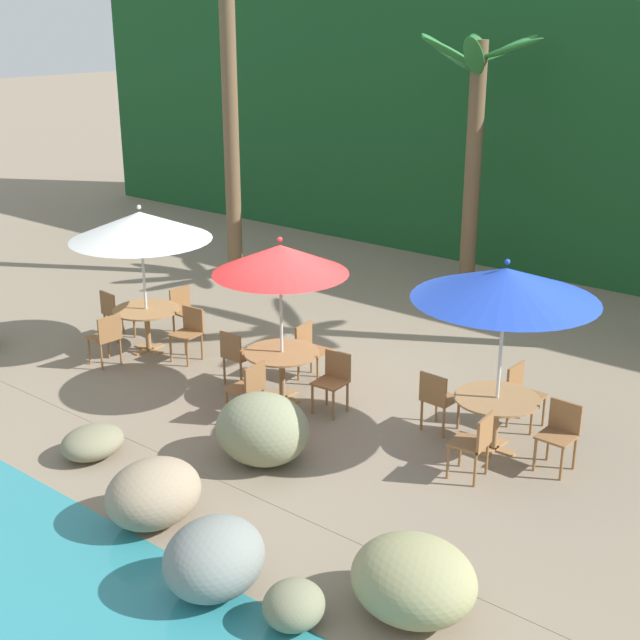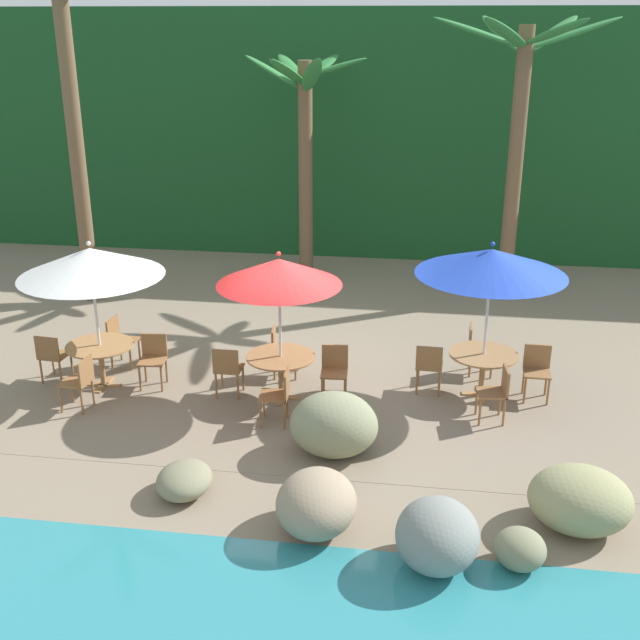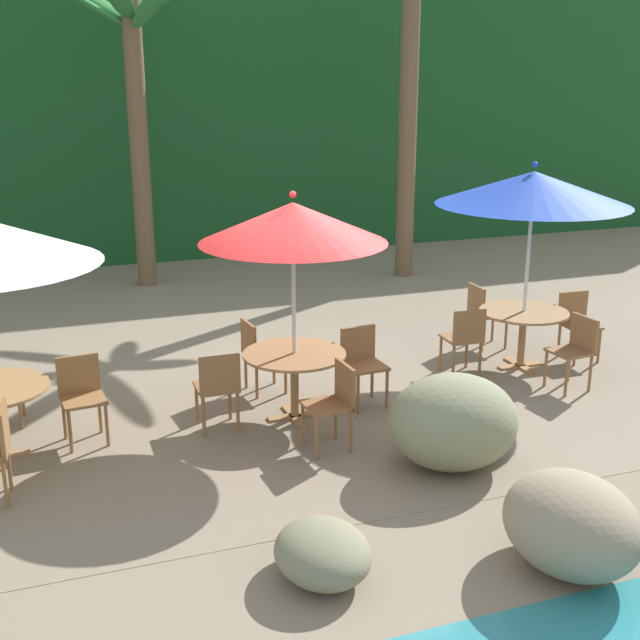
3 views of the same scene
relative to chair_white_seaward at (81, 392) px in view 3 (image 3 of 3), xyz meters
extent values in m
plane|color=gray|center=(2.59, 0.12, -0.51)|extent=(120.00, 120.00, 0.00)
cube|color=gray|center=(2.59, 0.12, -0.51)|extent=(18.00, 5.20, 0.01)
cube|color=#194C23|center=(2.59, 9.12, 2.49)|extent=(28.00, 2.40, 6.00)
ellipsoid|color=gray|center=(3.24, -1.77, -0.07)|extent=(1.24, 1.11, 0.89)
ellipsoid|color=gray|center=(1.46, -3.06, -0.31)|extent=(0.71, 0.85, 0.40)
ellipsoid|color=gray|center=(3.25, -3.57, -0.15)|extent=(0.96, 1.13, 0.73)
cylinder|color=olive|center=(0.20, -0.25, -0.29)|extent=(0.04, 0.04, 0.45)
cylinder|color=olive|center=(-0.15, -0.29, -0.29)|extent=(0.04, 0.04, 0.45)
cylinder|color=olive|center=(0.17, 0.10, -0.29)|extent=(0.04, 0.04, 0.45)
cylinder|color=olive|center=(-0.19, 0.07, -0.29)|extent=(0.04, 0.04, 0.45)
cube|color=olive|center=(0.01, -0.09, -0.05)|extent=(0.46, 0.46, 0.03)
cube|color=olive|center=(-0.01, 0.11, 0.15)|extent=(0.42, 0.08, 0.42)
cylinder|color=olive|center=(-0.58, 0.84, -0.29)|extent=(0.04, 0.04, 0.45)
cylinder|color=olive|center=(-0.61, 0.48, -0.29)|extent=(0.04, 0.04, 0.45)
cube|color=olive|center=(-0.77, 0.67, -0.05)|extent=(0.45, 0.45, 0.03)
cylinder|color=olive|center=(-0.74, -1.21, -0.29)|extent=(0.04, 0.04, 0.45)
cylinder|color=olive|center=(-0.71, -0.86, -0.29)|extent=(0.04, 0.04, 0.45)
cube|color=olive|center=(-0.70, -1.04, 0.15)|extent=(0.07, 0.42, 0.42)
cylinder|color=silver|center=(2.18, -0.20, 0.60)|extent=(0.04, 0.04, 2.23)
cone|color=red|center=(2.18, -0.20, 1.62)|extent=(1.94, 1.94, 0.41)
sphere|color=red|center=(2.18, -0.20, 1.90)|extent=(0.07, 0.07, 0.07)
cube|color=#A37547|center=(2.18, -0.20, -0.50)|extent=(0.60, 0.12, 0.03)
cube|color=#A37547|center=(2.18, -0.20, -0.50)|extent=(0.12, 0.60, 0.03)
cylinder|color=#A37547|center=(2.18, -0.20, -0.14)|extent=(0.09, 0.09, 0.71)
cylinder|color=#A37547|center=(2.18, -0.20, 0.21)|extent=(1.10, 1.10, 0.03)
cylinder|color=olive|center=(3.22, -0.30, -0.29)|extent=(0.04, 0.04, 0.45)
cylinder|color=olive|center=(2.87, -0.33, -0.29)|extent=(0.04, 0.04, 0.45)
cylinder|color=olive|center=(3.20, 0.05, -0.29)|extent=(0.04, 0.04, 0.45)
cylinder|color=olive|center=(2.84, 0.03, -0.29)|extent=(0.04, 0.04, 0.45)
cube|color=olive|center=(3.03, -0.14, -0.05)|extent=(0.45, 0.45, 0.03)
cube|color=olive|center=(3.02, 0.06, 0.15)|extent=(0.42, 0.07, 0.42)
cylinder|color=olive|center=(2.26, 0.84, -0.29)|extent=(0.04, 0.04, 0.45)
cylinder|color=olive|center=(2.30, 0.49, -0.29)|extent=(0.04, 0.04, 0.45)
cylinder|color=olive|center=(1.91, 0.81, -0.29)|extent=(0.04, 0.04, 0.45)
cylinder|color=olive|center=(1.94, 0.45, -0.29)|extent=(0.04, 0.04, 0.45)
cube|color=olive|center=(2.10, 0.65, -0.05)|extent=(0.46, 0.46, 0.03)
cube|color=olive|center=(1.90, 0.63, 0.15)|extent=(0.08, 0.42, 0.42)
cylinder|color=olive|center=(1.16, -0.01, -0.29)|extent=(0.04, 0.04, 0.45)
cylinder|color=olive|center=(1.51, -0.01, -0.29)|extent=(0.04, 0.04, 0.45)
cylinder|color=olive|center=(1.15, -0.37, -0.29)|extent=(0.04, 0.04, 0.45)
cylinder|color=olive|center=(1.51, -0.37, -0.29)|extent=(0.04, 0.04, 0.45)
cube|color=olive|center=(1.33, -0.19, -0.05)|extent=(0.42, 0.42, 0.03)
cube|color=olive|center=(1.33, -0.39, 0.15)|extent=(0.42, 0.04, 0.42)
cylinder|color=olive|center=(2.07, -1.24, -0.29)|extent=(0.04, 0.04, 0.45)
cylinder|color=olive|center=(2.04, -0.88, -0.29)|extent=(0.04, 0.04, 0.45)
cylinder|color=olive|center=(2.42, -1.21, -0.29)|extent=(0.04, 0.04, 0.45)
cylinder|color=olive|center=(2.40, -0.86, -0.29)|extent=(0.04, 0.04, 0.45)
cube|color=olive|center=(2.23, -1.05, -0.05)|extent=(0.44, 0.44, 0.03)
cube|color=olive|center=(2.43, -1.03, 0.15)|extent=(0.06, 0.42, 0.42)
cylinder|color=silver|center=(5.37, 0.35, 0.67)|extent=(0.04, 0.04, 2.36)
cone|color=blue|center=(5.37, 0.35, 1.75)|extent=(2.33, 2.33, 0.40)
sphere|color=blue|center=(5.37, 0.35, 2.03)|extent=(0.07, 0.07, 0.07)
cube|color=#A37547|center=(5.37, 0.35, -0.50)|extent=(0.60, 0.12, 0.03)
cube|color=#A37547|center=(5.37, 0.35, -0.50)|extent=(0.12, 0.60, 0.03)
cylinder|color=#A37547|center=(5.37, 0.35, -0.14)|extent=(0.09, 0.09, 0.71)
cylinder|color=#A37547|center=(5.37, 0.35, 0.21)|extent=(1.10, 1.10, 0.03)
cylinder|color=olive|center=(6.39, 0.14, -0.29)|extent=(0.04, 0.04, 0.45)
cylinder|color=olive|center=(6.04, 0.16, -0.29)|extent=(0.04, 0.04, 0.45)
cylinder|color=olive|center=(6.41, 0.50, -0.29)|extent=(0.04, 0.04, 0.45)
cylinder|color=olive|center=(6.05, 0.51, -0.29)|extent=(0.04, 0.04, 0.45)
cube|color=olive|center=(6.22, 0.33, -0.05)|extent=(0.43, 0.43, 0.03)
cube|color=olive|center=(6.23, 0.53, 0.15)|extent=(0.42, 0.05, 0.42)
cylinder|color=olive|center=(5.58, 1.38, -0.29)|extent=(0.04, 0.04, 0.45)
cylinder|color=olive|center=(5.57, 1.02, -0.29)|extent=(0.04, 0.04, 0.45)
cylinder|color=olive|center=(5.22, 1.39, -0.29)|extent=(0.04, 0.04, 0.45)
cylinder|color=olive|center=(5.21, 1.03, -0.29)|extent=(0.04, 0.04, 0.45)
cube|color=olive|center=(5.39, 1.20, -0.05)|extent=(0.43, 0.43, 0.03)
cube|color=olive|center=(5.19, 1.21, 0.15)|extent=(0.05, 0.42, 0.42)
cylinder|color=olive|center=(4.35, 0.58, -0.29)|extent=(0.04, 0.04, 0.45)
cylinder|color=olive|center=(4.71, 0.56, -0.29)|extent=(0.04, 0.04, 0.45)
cylinder|color=olive|center=(4.34, 0.22, -0.29)|extent=(0.04, 0.04, 0.45)
cylinder|color=olive|center=(4.69, 0.21, -0.29)|extent=(0.04, 0.04, 0.45)
cube|color=olive|center=(4.52, 0.39, -0.05)|extent=(0.44, 0.44, 0.03)
cube|color=olive|center=(4.51, 0.19, 0.15)|extent=(0.42, 0.05, 0.42)
cylinder|color=olive|center=(5.30, -0.69, -0.29)|extent=(0.04, 0.04, 0.45)
cylinder|color=olive|center=(5.26, -0.33, -0.29)|extent=(0.04, 0.04, 0.45)
cylinder|color=olive|center=(5.65, -0.65, -0.29)|extent=(0.04, 0.04, 0.45)
cylinder|color=olive|center=(5.62, -0.30, -0.29)|extent=(0.04, 0.04, 0.45)
cube|color=olive|center=(5.46, -0.49, -0.05)|extent=(0.46, 0.46, 0.03)
cube|color=olive|center=(5.66, -0.47, 0.15)|extent=(0.08, 0.42, 0.42)
cylinder|color=brown|center=(1.56, 6.24, 1.93)|extent=(0.32, 0.32, 4.89)
ellipsoid|color=#2D7A38|center=(1.84, 6.89, 4.20)|extent=(0.87, 1.40, 0.59)
ellipsoid|color=#2D7A38|center=(1.16, 6.82, 4.16)|extent=(1.05, 1.30, 0.69)
ellipsoid|color=#2D7A38|center=(0.85, 6.25, 4.12)|extent=(1.29, 0.38, 0.79)
ellipsoid|color=#2D7A38|center=(1.81, 5.58, 4.10)|extent=(0.79, 1.31, 0.83)
cylinder|color=brown|center=(6.10, 5.35, 2.30)|extent=(0.32, 0.32, 5.62)
camera|label=1|loc=(10.00, -8.96, 4.92)|focal=48.90mm
camera|label=2|loc=(4.41, -11.37, 5.21)|focal=44.07mm
camera|label=3|loc=(-0.35, -8.06, 3.08)|focal=46.34mm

